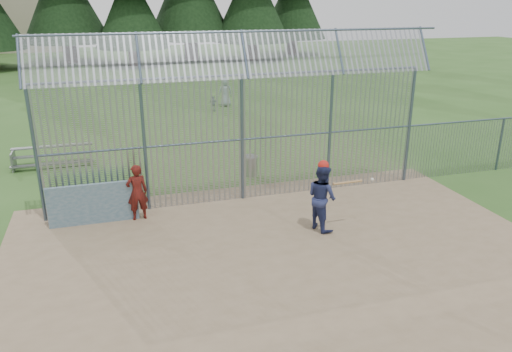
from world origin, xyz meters
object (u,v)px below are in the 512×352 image
object	(u,v)px
dugout_wall	(93,204)
bleacher	(53,156)
batter	(322,197)
onlooker	(137,192)
trash_can	(251,166)

from	to	relation	value
dugout_wall	bleacher	size ratio (longest dim) A/B	0.83
batter	dugout_wall	bearing A→B (deg)	54.27
onlooker	bleacher	bearing A→B (deg)	-70.93
dugout_wall	batter	xyz separation A→B (m)	(6.12, -2.20, 0.34)
batter	onlooker	world-z (taller)	batter
dugout_wall	onlooker	bearing A→B (deg)	-2.98
onlooker	trash_can	distance (m)	5.07
dugout_wall	batter	world-z (taller)	batter
dugout_wall	trash_can	distance (m)	6.10
batter	bleacher	distance (m)	11.21
dugout_wall	trash_can	size ratio (longest dim) A/B	3.05
bleacher	batter	bearing A→B (deg)	-46.65
batter	onlooker	xyz separation A→B (m)	(-4.88, 2.13, -0.10)
onlooker	batter	bearing A→B (deg)	150.36
batter	bleacher	xyz separation A→B (m)	(-7.69, 8.14, -0.55)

